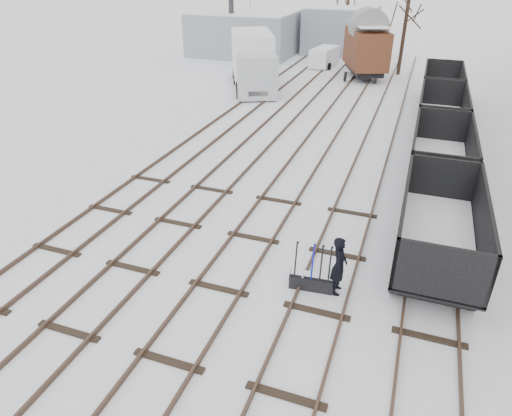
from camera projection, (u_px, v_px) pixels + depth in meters
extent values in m
plane|color=white|center=(219.00, 289.00, 13.67)|extent=(120.00, 120.00, 0.00)
cube|color=black|center=(211.00, 123.00, 27.19)|extent=(0.07, 52.00, 0.15)
cube|color=black|center=(233.00, 126.00, 26.76)|extent=(0.07, 52.00, 0.15)
cube|color=black|center=(94.00, 222.00, 17.10)|extent=(1.90, 0.20, 0.08)
cube|color=black|center=(258.00, 129.00, 26.29)|extent=(0.07, 52.00, 0.15)
cube|color=black|center=(282.00, 132.00, 25.86)|extent=(0.07, 52.00, 0.15)
cube|color=black|center=(164.00, 237.00, 16.21)|extent=(1.90, 0.20, 0.08)
cube|color=black|center=(309.00, 135.00, 25.40)|extent=(0.07, 52.00, 0.15)
cube|color=black|center=(335.00, 138.00, 24.97)|extent=(0.07, 52.00, 0.15)
cube|color=black|center=(243.00, 253.00, 15.31)|extent=(1.90, 0.20, 0.08)
cube|color=black|center=(363.00, 141.00, 24.50)|extent=(0.07, 52.00, 0.15)
cube|color=black|center=(391.00, 145.00, 24.07)|extent=(0.07, 52.00, 0.15)
cube|color=black|center=(331.00, 271.00, 14.42)|extent=(1.90, 0.20, 0.08)
cube|color=black|center=(422.00, 148.00, 23.61)|extent=(0.07, 52.00, 0.15)
cube|color=black|center=(451.00, 152.00, 23.18)|extent=(0.07, 52.00, 0.15)
cube|color=black|center=(431.00, 292.00, 13.52)|extent=(1.90, 0.20, 0.08)
cube|color=#8B949D|center=(245.00, 34.00, 46.28)|extent=(10.00, 8.00, 4.00)
cube|color=white|center=(245.00, 12.00, 45.29)|extent=(9.80, 7.84, 0.10)
cube|color=#8B949D|center=(341.00, 31.00, 46.79)|extent=(7.00, 6.00, 4.40)
cube|color=white|center=(343.00, 7.00, 45.71)|extent=(6.86, 5.88, 0.10)
cube|color=black|center=(311.00, 282.00, 13.62)|extent=(1.33, 0.53, 0.44)
cube|color=black|center=(312.00, 275.00, 13.51)|extent=(1.32, 0.41, 0.06)
cube|color=white|center=(312.00, 274.00, 13.49)|extent=(1.27, 0.37, 0.03)
cylinder|color=black|center=(296.00, 259.00, 13.39)|extent=(0.08, 0.32, 1.08)
cylinder|color=silver|center=(304.00, 261.00, 13.33)|extent=(0.08, 0.32, 1.08)
cylinder|color=#0C139F|center=(313.00, 262.00, 13.27)|extent=(0.08, 0.32, 1.08)
cylinder|color=black|center=(321.00, 263.00, 13.22)|extent=(0.08, 0.32, 1.08)
cylinder|color=black|center=(330.00, 264.00, 13.16)|extent=(0.08, 0.32, 1.08)
imported|color=black|center=(339.00, 266.00, 13.14)|extent=(0.51, 0.72, 1.86)
cube|color=black|center=(436.00, 246.00, 14.55)|extent=(1.95, 5.37, 0.41)
cube|color=black|center=(437.00, 240.00, 14.45)|extent=(2.44, 6.10, 0.12)
cube|color=black|center=(403.00, 212.00, 14.41)|extent=(0.10, 6.10, 1.63)
cube|color=black|center=(483.00, 225.00, 13.71)|extent=(0.10, 6.10, 1.63)
cube|color=white|center=(438.00, 238.00, 14.40)|extent=(2.20, 5.86, 0.06)
cylinder|color=black|center=(393.00, 282.00, 13.42)|extent=(0.12, 0.71, 0.71)
cylinder|color=black|center=(469.00, 230.00, 15.97)|extent=(0.12, 0.71, 0.71)
cube|color=black|center=(438.00, 169.00, 19.82)|extent=(1.95, 5.37, 0.41)
cube|color=black|center=(439.00, 165.00, 19.72)|extent=(2.44, 6.10, 0.12)
cube|color=black|center=(414.00, 144.00, 19.68)|extent=(0.10, 6.10, 1.63)
cube|color=black|center=(472.00, 151.00, 18.99)|extent=(0.10, 6.10, 1.63)
cube|color=white|center=(439.00, 163.00, 19.68)|extent=(2.20, 5.86, 0.06)
cylinder|color=black|center=(407.00, 190.00, 18.69)|extent=(0.12, 0.71, 0.71)
cylinder|color=black|center=(463.00, 163.00, 21.25)|extent=(0.12, 0.71, 0.71)
cube|color=black|center=(439.00, 125.00, 25.10)|extent=(1.95, 5.37, 0.41)
cube|color=black|center=(440.00, 121.00, 25.00)|extent=(2.44, 6.10, 0.12)
cube|color=black|center=(420.00, 105.00, 24.96)|extent=(0.10, 6.10, 1.63)
cube|color=black|center=(466.00, 109.00, 24.26)|extent=(0.10, 6.10, 1.63)
cube|color=white|center=(440.00, 120.00, 24.95)|extent=(2.20, 5.86, 0.06)
cylinder|color=black|center=(415.00, 139.00, 23.97)|extent=(0.12, 0.71, 0.71)
cylinder|color=black|center=(459.00, 122.00, 26.52)|extent=(0.12, 0.71, 0.71)
cube|color=black|center=(440.00, 96.00, 30.38)|extent=(1.95, 5.37, 0.41)
cube|color=black|center=(441.00, 93.00, 30.28)|extent=(2.44, 6.10, 0.12)
cube|color=black|center=(424.00, 79.00, 30.24)|extent=(0.10, 6.10, 1.63)
cube|color=black|center=(462.00, 82.00, 29.54)|extent=(0.10, 6.10, 1.63)
cube|color=white|center=(441.00, 91.00, 30.23)|extent=(2.20, 5.86, 0.06)
cylinder|color=black|center=(420.00, 107.00, 29.25)|extent=(0.12, 0.71, 0.71)
cylinder|color=black|center=(456.00, 95.00, 31.80)|extent=(0.12, 0.71, 0.71)
cube|color=black|center=(364.00, 69.00, 37.55)|extent=(3.67, 5.24, 0.44)
cube|color=#4E2117|center=(366.00, 48.00, 36.76)|extent=(4.39, 6.04, 2.84)
cube|color=white|center=(369.00, 24.00, 35.89)|extent=(4.05, 5.69, 0.04)
cylinder|color=black|center=(345.00, 77.00, 36.62)|extent=(0.13, 0.77, 0.77)
cylinder|color=black|center=(381.00, 70.00, 38.79)|extent=(0.13, 0.77, 0.77)
cube|color=black|center=(253.00, 79.00, 34.78)|extent=(4.89, 8.43, 0.34)
cube|color=#AEB3B8|center=(237.00, 76.00, 31.71)|extent=(3.44, 3.22, 2.85)
cube|color=white|center=(257.00, 55.00, 34.74)|extent=(5.08, 6.58, 3.19)
cube|color=white|center=(257.00, 32.00, 33.96)|extent=(4.98, 6.45, 0.05)
cylinder|color=black|center=(222.00, 88.00, 32.74)|extent=(0.34, 1.14, 1.14)
cylinder|color=black|center=(281.00, 72.00, 37.07)|extent=(0.34, 1.14, 1.14)
cube|color=white|center=(324.00, 57.00, 41.43)|extent=(2.09, 3.97, 1.55)
cube|color=white|center=(325.00, 48.00, 41.04)|extent=(2.04, 3.88, 0.03)
cylinder|color=black|center=(312.00, 65.00, 40.93)|extent=(0.19, 0.60, 0.60)
cylinder|color=black|center=(335.00, 61.00, 42.46)|extent=(0.19, 0.60, 0.60)
cube|color=#2C2B30|center=(232.00, 53.00, 45.38)|extent=(2.15, 2.15, 0.91)
cylinder|color=#2C2B30|center=(231.00, 8.00, 43.42)|extent=(0.50, 0.50, 9.09)
cylinder|color=black|center=(346.00, 25.00, 48.23)|extent=(0.30, 0.30, 5.08)
cylinder|color=black|center=(404.00, 34.00, 37.42)|extent=(0.30, 0.30, 6.59)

